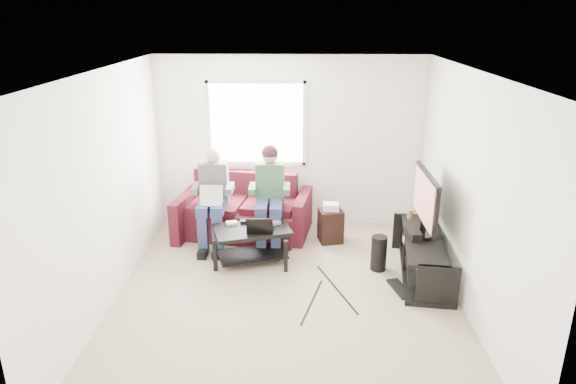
{
  "coord_description": "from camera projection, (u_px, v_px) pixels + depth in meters",
  "views": [
    {
      "loc": [
        0.14,
        -5.28,
        3.17
      ],
      "look_at": [
        0.01,
        0.6,
        1.1
      ],
      "focal_mm": 32.0,
      "sensor_mm": 36.0,
      "label": 1
    }
  ],
  "objects": [
    {
      "name": "console_black",
      "position": [
        423.0,
        255.0,
        6.39
      ],
      "size": [
        0.38,
        0.3,
        0.07
      ],
      "primitive_type": "cube",
      "color": "black",
      "rests_on": "tv_stand"
    },
    {
      "name": "console_white",
      "position": [
        430.0,
        268.0,
        6.06
      ],
      "size": [
        0.3,
        0.22,
        0.06
      ],
      "primitive_type": "cube",
      "color": "silver",
      "rests_on": "tv_stand"
    },
    {
      "name": "subwoofer",
      "position": [
        379.0,
        253.0,
        6.61
      ],
      "size": [
        0.2,
        0.2,
        0.46
      ],
      "primitive_type": "cylinder",
      "color": "black",
      "rests_on": "floor"
    },
    {
      "name": "ceiling",
      "position": [
        286.0,
        72.0,
        5.18
      ],
      "size": [
        4.5,
        4.5,
        0.0
      ],
      "primitive_type": "plane",
      "rotation": [
        3.14,
        0.0,
        0.0
      ],
      "color": "white",
      "rests_on": "wall_back"
    },
    {
      "name": "laptop_black",
      "position": [
        260.0,
        222.0,
        6.61
      ],
      "size": [
        0.38,
        0.3,
        0.24
      ],
      "primitive_type": null,
      "rotation": [
        0.0,
        0.0,
        0.17
      ],
      "color": "black",
      "rests_on": "coffee_table"
    },
    {
      "name": "controller_b",
      "position": [
        245.0,
        222.0,
        6.9
      ],
      "size": [
        0.15,
        0.11,
        0.04
      ],
      "primitive_type": "cube",
      "rotation": [
        0.0,
        0.0,
        0.19
      ],
      "color": "black",
      "rests_on": "coffee_table"
    },
    {
      "name": "keyboard_floor",
      "position": [
        400.0,
        289.0,
        6.19
      ],
      "size": [
        0.27,
        0.49,
        0.03
      ],
      "primitive_type": "cube",
      "rotation": [
        0.0,
        0.0,
        0.25
      ],
      "color": "black",
      "rests_on": "floor"
    },
    {
      "name": "controller_a",
      "position": [
        232.0,
        223.0,
        6.84
      ],
      "size": [
        0.16,
        0.12,
        0.04
      ],
      "primitive_type": "cube",
      "rotation": [
        0.0,
        0.0,
        0.26
      ],
      "color": "silver",
      "rests_on": "coffee_table"
    },
    {
      "name": "wall_right",
      "position": [
        470.0,
        194.0,
        5.57
      ],
      "size": [
        0.0,
        4.5,
        4.5
      ],
      "primitive_type": "plane",
      "rotation": [
        1.57,
        0.0,
        -1.57
      ],
      "color": "white",
      "rests_on": "floor"
    },
    {
      "name": "floor",
      "position": [
        286.0,
        297.0,
        6.04
      ],
      "size": [
        4.5,
        4.5,
        0.0
      ],
      "primitive_type": "plane",
      "color": "#BEA894",
      "rests_on": "ground"
    },
    {
      "name": "sofa",
      "position": [
        244.0,
        213.0,
        7.66
      ],
      "size": [
        2.05,
        1.15,
        0.89
      ],
      "color": "#4E1325",
      "rests_on": "floor"
    },
    {
      "name": "coffee_table",
      "position": [
        252.0,
        237.0,
        6.77
      ],
      "size": [
        1.1,
        0.85,
        0.49
      ],
      "color": "black",
      "rests_on": "floor"
    },
    {
      "name": "person_left",
      "position": [
        213.0,
        194.0,
        7.2
      ],
      "size": [
        0.4,
        0.7,
        1.37
      ],
      "color": "navy",
      "rests_on": "sofa"
    },
    {
      "name": "console_grey",
      "position": [
        417.0,
        242.0,
        6.72
      ],
      "size": [
        0.34,
        0.26,
        0.08
      ],
      "primitive_type": "cube",
      "color": "gray",
      "rests_on": "tv_stand"
    },
    {
      "name": "tv_stand",
      "position": [
        422.0,
        258.0,
        6.46
      ],
      "size": [
        0.68,
        1.63,
        0.52
      ],
      "color": "black",
      "rests_on": "floor"
    },
    {
      "name": "end_table",
      "position": [
        331.0,
        224.0,
        7.43
      ],
      "size": [
        0.32,
        0.32,
        0.58
      ],
      "color": "black",
      "rests_on": "floor"
    },
    {
      "name": "wall_front",
      "position": [
        278.0,
        303.0,
        3.49
      ],
      "size": [
        4.5,
        0.0,
        4.5
      ],
      "primitive_type": "plane",
      "rotation": [
        -1.57,
        0.0,
        0.0
      ],
      "color": "white",
      "rests_on": "floor"
    },
    {
      "name": "wall_back",
      "position": [
        290.0,
        143.0,
        7.73
      ],
      "size": [
        4.5,
        0.0,
        4.5
      ],
      "primitive_type": "plane",
      "rotation": [
        1.57,
        0.0,
        0.0
      ],
      "color": "white",
      "rests_on": "floor"
    },
    {
      "name": "tv",
      "position": [
        425.0,
        200.0,
        6.31
      ],
      "size": [
        0.12,
        1.1,
        0.81
      ],
      "color": "black",
      "rests_on": "tv_stand"
    },
    {
      "name": "laptop_silver",
      "position": [
        211.0,
        199.0,
        7.03
      ],
      "size": [
        0.35,
        0.26,
        0.24
      ],
      "primitive_type": null,
      "rotation": [
        0.0,
        0.0,
        -0.13
      ],
      "color": "silver",
      "rests_on": "person_left"
    },
    {
      "name": "window",
      "position": [
        256.0,
        124.0,
        7.62
      ],
      "size": [
        1.48,
        0.04,
        1.28
      ],
      "color": "white",
      "rests_on": "wall_back"
    },
    {
      "name": "person_right",
      "position": [
        270.0,
        190.0,
        7.19
      ],
      "size": [
        0.4,
        0.71,
        1.42
      ],
      "color": "navy",
      "rests_on": "sofa"
    },
    {
      "name": "drink_cup",
      "position": [
        410.0,
        214.0,
        6.94
      ],
      "size": [
        0.08,
        0.08,
        0.12
      ],
      "primitive_type": "cylinder",
      "color": "olive",
      "rests_on": "tv_stand"
    },
    {
      "name": "soundbar",
      "position": [
        413.0,
        230.0,
        6.45
      ],
      "size": [
        0.12,
        0.5,
        0.1
      ],
      "primitive_type": "cube",
      "color": "black",
      "rests_on": "tv_stand"
    },
    {
      "name": "controller_c",
      "position": [
        275.0,
        223.0,
        6.86
      ],
      "size": [
        0.16,
        0.14,
        0.04
      ],
      "primitive_type": "cube",
      "rotation": [
        0.0,
        0.0,
        0.4
      ],
      "color": "gray",
      "rests_on": "coffee_table"
    },
    {
      "name": "wall_left",
      "position": [
        105.0,
        191.0,
        5.65
      ],
      "size": [
        0.0,
        4.5,
        4.5
      ],
      "primitive_type": "plane",
      "rotation": [
        1.57,
        0.0,
        1.57
      ],
      "color": "white",
      "rests_on": "floor"
    }
  ]
}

